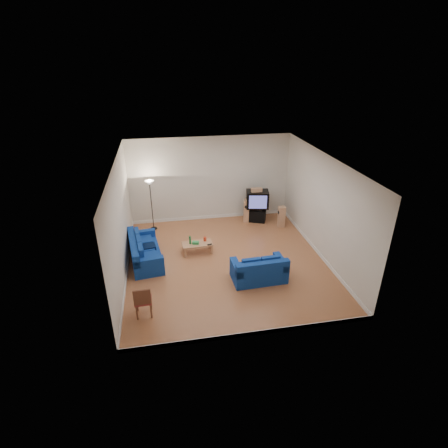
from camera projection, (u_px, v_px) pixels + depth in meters
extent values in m
cube|color=brown|center=(226.00, 261.00, 10.87)|extent=(6.00, 6.50, 0.01)
cube|color=white|center=(227.00, 161.00, 9.47)|extent=(6.00, 6.50, 0.01)
cube|color=silver|center=(210.00, 179.00, 13.04)|extent=(6.00, 0.01, 3.20)
cube|color=silver|center=(256.00, 278.00, 7.29)|extent=(6.00, 0.01, 3.20)
cube|color=silver|center=(120.00, 223.00, 9.68)|extent=(0.01, 6.50, 3.20)
cube|color=silver|center=(323.00, 207.00, 10.65)|extent=(0.01, 6.50, 3.20)
cube|color=white|center=(211.00, 217.00, 13.71)|extent=(6.00, 0.02, 0.12)
cube|color=white|center=(253.00, 333.00, 7.98)|extent=(6.00, 0.02, 0.12)
cube|color=white|center=(127.00, 269.00, 10.35)|extent=(0.02, 6.50, 0.12)
cube|color=white|center=(317.00, 251.00, 11.33)|extent=(0.02, 6.50, 0.12)
cube|color=navy|center=(146.00, 255.00, 10.82)|extent=(1.12, 2.10, 0.38)
cube|color=navy|center=(133.00, 246.00, 10.56)|extent=(0.46, 2.02, 0.39)
cube|color=navy|center=(142.00, 234.00, 11.46)|extent=(0.89, 0.31, 0.22)
cube|color=navy|center=(149.00, 262.00, 9.92)|extent=(0.89, 0.31, 0.22)
cube|color=black|center=(149.00, 247.00, 10.73)|extent=(0.41, 0.41, 0.11)
cube|color=navy|center=(259.00, 273.00, 9.93)|extent=(1.53, 0.90, 0.37)
cube|color=navy|center=(263.00, 268.00, 9.48)|extent=(1.51, 0.25, 0.38)
cube|color=navy|center=(237.00, 268.00, 9.67)|extent=(0.23, 0.85, 0.21)
cube|color=navy|center=(281.00, 262.00, 9.93)|extent=(0.23, 0.85, 0.21)
cube|color=black|center=(258.00, 263.00, 9.93)|extent=(0.37, 0.37, 0.11)
cube|color=tan|center=(197.00, 244.00, 11.20)|extent=(0.99, 0.53, 0.05)
cube|color=tan|center=(185.00, 253.00, 11.02)|extent=(0.06, 0.06, 0.30)
cube|color=tan|center=(183.00, 247.00, 11.35)|extent=(0.06, 0.06, 0.30)
cube|color=tan|center=(212.00, 250.00, 11.20)|extent=(0.06, 0.06, 0.30)
cube|color=tan|center=(209.00, 244.00, 11.53)|extent=(0.06, 0.06, 0.30)
cylinder|color=#197233|center=(190.00, 240.00, 11.09)|extent=(0.06, 0.06, 0.27)
cube|color=green|center=(196.00, 243.00, 11.12)|extent=(0.23, 0.17, 0.09)
cylinder|color=red|center=(205.00, 239.00, 11.30)|extent=(0.12, 0.12, 0.13)
cube|color=black|center=(210.00, 244.00, 11.09)|extent=(0.16, 0.09, 0.02)
cube|color=black|center=(255.00, 215.00, 13.42)|extent=(0.88, 0.69, 0.47)
cube|color=black|center=(257.00, 208.00, 13.31)|extent=(0.59, 0.55, 0.11)
cube|color=black|center=(257.00, 199.00, 13.13)|extent=(0.92, 0.74, 0.63)
cube|color=#40438D|center=(258.00, 202.00, 12.85)|extent=(0.65, 0.14, 0.51)
cube|color=tan|center=(257.00, 190.00, 12.91)|extent=(0.41, 0.18, 0.14)
cube|color=tan|center=(247.00, 211.00, 13.27)|extent=(0.29, 0.32, 0.89)
cylinder|color=black|center=(246.00, 207.00, 13.06)|extent=(0.13, 0.06, 0.13)
cube|color=tan|center=(281.00, 217.00, 12.86)|extent=(0.25, 0.20, 0.81)
cylinder|color=black|center=(279.00, 212.00, 12.75)|extent=(0.02, 0.12, 0.12)
cylinder|color=black|center=(154.00, 228.00, 12.89)|extent=(0.24, 0.24, 0.03)
cylinder|color=black|center=(152.00, 206.00, 12.50)|extent=(0.03, 0.03, 1.74)
cone|color=white|center=(149.00, 183.00, 12.11)|extent=(0.32, 0.32, 0.14)
cube|color=brown|center=(137.00, 313.00, 8.39)|extent=(0.04, 0.04, 0.41)
cube|color=brown|center=(137.00, 304.00, 8.69)|extent=(0.04, 0.04, 0.41)
cube|color=brown|center=(151.00, 311.00, 8.45)|extent=(0.04, 0.04, 0.41)
cube|color=brown|center=(151.00, 302.00, 8.75)|extent=(0.04, 0.04, 0.41)
cube|color=maroon|center=(143.00, 300.00, 8.47)|extent=(0.42, 0.42, 0.06)
cube|color=brown|center=(142.00, 297.00, 8.21)|extent=(0.41, 0.05, 0.41)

